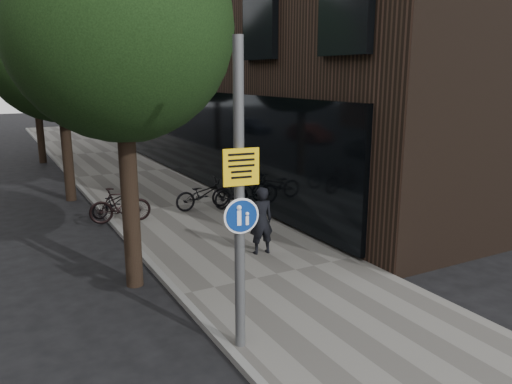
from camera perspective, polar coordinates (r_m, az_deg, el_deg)
ground at (r=8.71m, az=12.73°, el=-17.54°), size 120.00×120.00×0.00m
sidewalk at (r=16.98m, az=-9.28°, el=-1.78°), size 4.50×60.00×0.12m
curb_edge at (r=16.41m, az=-16.70°, el=-2.69°), size 0.15×60.00×0.13m
street_tree_near at (r=10.50m, az=-15.04°, el=16.61°), size 4.40×4.40×7.50m
street_tree_mid at (r=18.85m, az=-21.47°, el=14.49°), size 5.00×5.00×7.80m
street_tree_far at (r=27.79m, az=-24.00°, el=13.59°), size 5.00×5.00×7.80m
signpost at (r=7.58m, az=-1.93°, el=-0.84°), size 0.56×0.16×4.85m
pedestrian at (r=12.14m, az=0.59°, el=-3.29°), size 0.65×0.46×1.67m
parked_bike_facade_near at (r=16.36m, az=-6.06°, el=-0.22°), size 1.93×0.72×1.01m
parked_bike_facade_far at (r=16.53m, az=-2.38°, el=0.03°), size 1.78×0.84×1.03m
parked_bike_curb_near at (r=16.12m, az=-15.84°, el=-1.13°), size 1.73×1.15×0.86m
parked_bike_curb_far at (r=15.31m, az=-15.28°, el=-1.44°), size 1.84×0.77×1.07m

